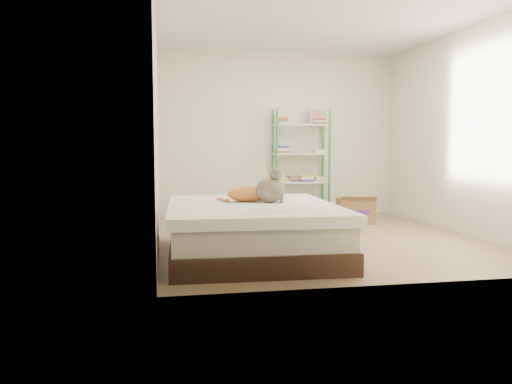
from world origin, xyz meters
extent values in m
cube|color=#A27E5C|center=(0.00, 0.00, 0.00)|extent=(3.80, 4.20, 0.01)
cube|color=silver|center=(0.00, 0.00, 2.60)|extent=(3.80, 4.20, 0.01)
cube|color=white|center=(0.00, 2.10, 1.30)|extent=(3.80, 0.01, 2.60)
cube|color=white|center=(0.00, -2.10, 1.30)|extent=(3.80, 0.01, 2.60)
cube|color=white|center=(-1.90, 0.00, 1.30)|extent=(0.01, 4.20, 2.60)
cube|color=white|center=(1.90, 0.00, 1.30)|extent=(0.01, 4.20, 2.60)
cube|color=#452A1D|center=(-0.97, -0.82, 0.10)|extent=(1.69, 2.08, 0.20)
cube|color=beige|center=(-0.97, -0.82, 0.31)|extent=(1.64, 2.02, 0.22)
cube|color=white|center=(-0.97, -0.82, 0.48)|extent=(1.73, 2.13, 0.10)
cylinder|color=#2E8B3E|center=(-0.12, 1.72, 0.85)|extent=(0.04, 0.04, 1.70)
cylinder|color=#2E8B3E|center=(-0.12, 2.04, 0.85)|extent=(0.04, 0.04, 1.70)
cylinder|color=#2E8B3E|center=(0.72, 1.72, 0.85)|extent=(0.04, 0.04, 1.70)
cylinder|color=#2E8B3E|center=(0.72, 2.04, 0.85)|extent=(0.04, 0.04, 1.70)
cube|color=silver|center=(0.30, 1.88, 0.10)|extent=(0.86, 0.34, 0.02)
cube|color=silver|center=(0.30, 1.88, 0.55)|extent=(0.86, 0.34, 0.02)
cube|color=silver|center=(0.30, 1.88, 1.00)|extent=(0.86, 0.34, 0.02)
cube|color=silver|center=(0.30, 1.88, 1.45)|extent=(0.86, 0.34, 0.02)
cube|color=#CA323F|center=(0.00, 1.88, 0.16)|extent=(0.20, 0.16, 0.09)
cube|color=#CA323F|center=(0.60, 1.88, 0.16)|extent=(0.20, 0.16, 0.09)
cube|color=#CA323F|center=(0.00, 1.88, 0.61)|extent=(0.20, 0.16, 0.09)
cube|color=#CA323F|center=(0.20, 1.88, 0.61)|extent=(0.20, 0.16, 0.09)
cube|color=#CA323F|center=(0.40, 1.88, 0.61)|extent=(0.20, 0.16, 0.09)
cube|color=#CA323F|center=(0.60, 1.88, 0.61)|extent=(0.20, 0.16, 0.09)
cube|color=#CA323F|center=(0.00, 1.88, 1.06)|extent=(0.20, 0.16, 0.09)
cube|color=#CA323F|center=(0.60, 1.88, 1.06)|extent=(0.20, 0.16, 0.09)
cube|color=#CA323F|center=(0.00, 1.88, 1.51)|extent=(0.20, 0.16, 0.09)
cube|color=#CA323F|center=(0.60, 1.88, 1.51)|extent=(0.20, 0.16, 0.09)
cube|color=white|center=(0.58, 1.93, 1.60)|extent=(0.22, 0.09, 0.28)
cube|color=red|center=(0.58, 1.92, 1.60)|extent=(0.17, 0.06, 0.21)
cube|color=olive|center=(0.92, 1.11, 0.18)|extent=(0.58, 0.50, 0.36)
cube|color=#4F2593|center=(0.96, 0.90, 0.17)|extent=(0.30, 0.07, 0.08)
cube|color=olive|center=(0.92, 0.91, 0.36)|extent=(0.53, 0.25, 0.11)
cube|color=silver|center=(-0.93, 1.55, 0.19)|extent=(0.39, 0.36, 0.37)
cube|color=silver|center=(-0.93, 1.55, 0.39)|extent=(0.43, 0.40, 0.03)
camera|label=1|loc=(-1.84, -5.74, 1.08)|focal=35.00mm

